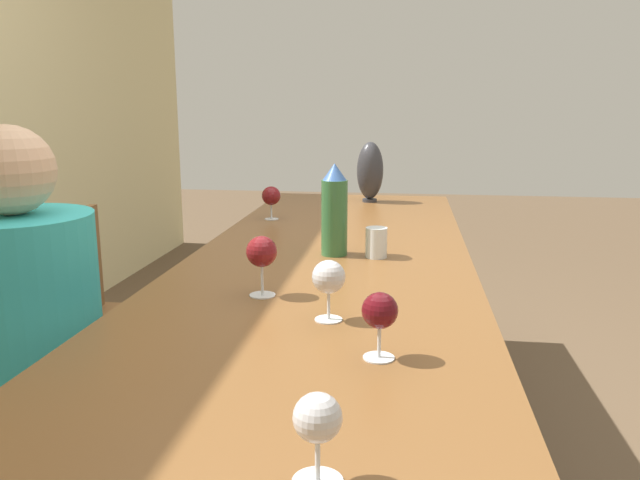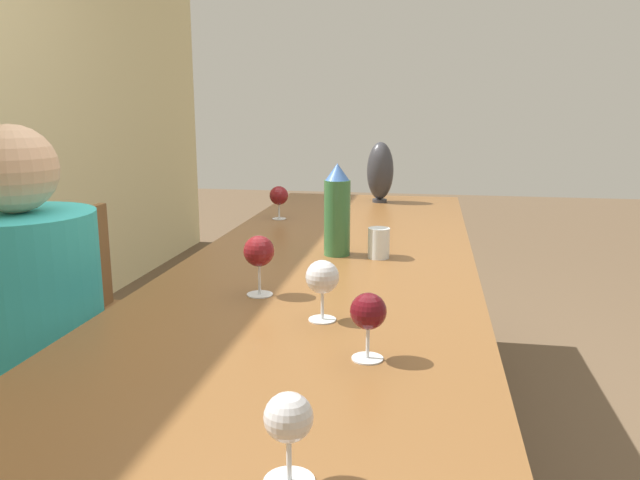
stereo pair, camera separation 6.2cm
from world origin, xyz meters
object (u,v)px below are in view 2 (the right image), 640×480
object	(u,v)px
water_bottle	(337,211)
wine_glass_0	(259,252)
wine_glass_2	(322,278)
wine_glass_3	(289,421)
person_near	(36,336)
chair_far	(117,315)
vase	(380,171)
wine_glass_1	(279,196)
wine_glass_4	(368,313)
chair_near	(14,385)
water_tumbler	(379,243)

from	to	relation	value
water_bottle	wine_glass_0	size ratio (longest dim) A/B	1.91
wine_glass_2	wine_glass_3	distance (m)	0.61
person_near	chair_far	bearing A→B (deg)	7.93
person_near	wine_glass_3	bearing A→B (deg)	-130.14
wine_glass_3	person_near	distance (m)	1.16
vase	wine_glass_0	world-z (taller)	vase
wine_glass_3	wine_glass_1	bearing A→B (deg)	14.08
wine_glass_4	wine_glass_1	bearing A→B (deg)	20.12
wine_glass_0	wine_glass_3	size ratio (longest dim) A/B	1.25
water_bottle	wine_glass_4	distance (m)	0.84
wine_glass_3	wine_glass_4	size ratio (longest dim) A/B	0.94
wine_glass_0	chair_near	world-z (taller)	wine_glass_0
wine_glass_0	wine_glass_3	distance (m)	0.81
wine_glass_0	wine_glass_2	bearing A→B (deg)	-129.97
water_tumbler	wine_glass_1	distance (m)	0.76
vase	person_near	xyz separation A→B (m)	(-1.62, 0.79, -0.29)
water_bottle	person_near	size ratio (longest dim) A/B	0.24
chair_far	person_near	world-z (taller)	person_near
water_bottle	chair_near	xyz separation A→B (m)	(-0.50, 0.83, -0.43)
water_bottle	wine_glass_1	bearing A→B (deg)	29.67
wine_glass_1	water_tumbler	bearing A→B (deg)	-142.14
wine_glass_4	water_bottle	bearing A→B (deg)	12.47
wine_glass_2	wine_glass_4	distance (m)	0.23
wine_glass_3	wine_glass_0	bearing A→B (deg)	18.07
water_bottle	wine_glass_0	distance (m)	0.48
water_tumbler	wine_glass_4	bearing A→B (deg)	-176.72
vase	person_near	distance (m)	1.82
vase	wine_glass_1	world-z (taller)	vase
water_bottle	wine_glass_3	xyz separation A→B (m)	(-1.23, -0.12, -0.06)
person_near	vase	bearing A→B (deg)	-26.16
wine_glass_1	wine_glass_2	bearing A→B (deg)	-161.94
vase	wine_glass_2	xyz separation A→B (m)	(-1.74, -0.01, -0.05)
water_bottle	chair_near	distance (m)	1.06
wine_glass_1	person_near	bearing A→B (deg)	158.98
wine_glass_3	wine_glass_4	xyz separation A→B (m)	(0.41, -0.06, 0.01)
wine_glass_0	wine_glass_1	size ratio (longest dim) A/B	1.10
vase	wine_glass_4	distance (m)	1.94
water_tumbler	wine_glass_2	size ratio (longest dim) A/B	0.69
vase	wine_glass_4	xyz separation A→B (m)	(-1.94, -0.14, -0.06)
water_tumbler	wine_glass_3	distance (m)	1.21
chair_far	wine_glass_3	bearing A→B (deg)	-144.21
wine_glass_0	chair_near	distance (m)	0.81
water_bottle	wine_glass_4	size ratio (longest dim) A/B	2.25
wine_glass_0	chair_near	xyz separation A→B (m)	(-0.04, 0.70, -0.40)
wine_glass_1	wine_glass_2	size ratio (longest dim) A/B	1.01
wine_glass_4	chair_far	distance (m)	1.41
water_tumbler	vase	xyz separation A→B (m)	(1.14, 0.09, 0.10)
wine_glass_3	chair_near	bearing A→B (deg)	52.37
water_bottle	wine_glass_4	world-z (taller)	water_bottle
chair_far	person_near	bearing A→B (deg)	-172.07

